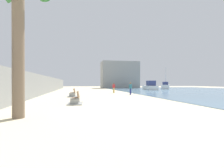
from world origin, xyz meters
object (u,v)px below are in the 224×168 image
at_px(palm_tree, 17,2).
at_px(person_standing, 130,87).
at_px(bench_far, 73,95).
at_px(boat_outer, 150,86).
at_px(person_walking, 114,87).
at_px(boat_far_left, 166,86).
at_px(bench_near, 75,101).

xyz_separation_m(palm_tree, person_standing, (9.85, 14.49, -4.28)).
relative_size(bench_far, boat_outer, 0.27).
bearing_deg(palm_tree, person_standing, 55.79).
relative_size(person_walking, boat_far_left, 0.26).
xyz_separation_m(palm_tree, boat_outer, (19.94, 31.12, -4.47)).
bearing_deg(boat_far_left, person_standing, -128.20).
relative_size(palm_tree, person_standing, 4.29).
bearing_deg(boat_outer, palm_tree, -122.64).
xyz_separation_m(bench_near, bench_far, (-0.40, 7.44, 0.00)).
bearing_deg(bench_far, boat_far_left, 43.27).
distance_m(bench_far, boat_outer, 25.67).
xyz_separation_m(person_standing, boat_outer, (10.08, 16.63, -0.19)).
bearing_deg(bench_near, boat_outer, 56.14).
distance_m(bench_far, boat_far_left, 33.07).
bearing_deg(boat_outer, person_standing, -121.23).
distance_m(person_walking, boat_outer, 16.35).
bearing_deg(boat_far_left, bench_near, -128.19).
relative_size(palm_tree, person_walking, 4.43).
xyz_separation_m(palm_tree, bench_far, (2.14, 12.63, -5.06)).
relative_size(bench_near, person_standing, 1.25).
xyz_separation_m(bench_far, person_walking, (6.40, 6.78, 0.74)).
xyz_separation_m(palm_tree, boat_far_left, (26.22, 35.29, -4.50)).
height_order(palm_tree, person_walking, palm_tree).
distance_m(palm_tree, bench_near, 7.68).
relative_size(boat_far_left, boat_outer, 0.79).
xyz_separation_m(bench_near, boat_far_left, (23.68, 30.10, 0.55)).
relative_size(bench_near, boat_far_left, 0.34).
bearing_deg(boat_far_left, bench_far, -136.73).
bearing_deg(boat_far_left, boat_outer, -146.45).
height_order(person_standing, boat_far_left, boat_far_left).
relative_size(bench_near, boat_outer, 0.27).
height_order(person_standing, boat_outer, boat_outer).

